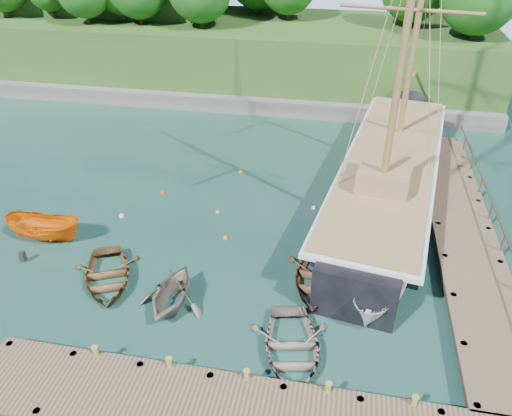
# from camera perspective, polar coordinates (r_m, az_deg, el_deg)

# --- Properties ---
(ground) EXTENTS (160.00, 160.00, 0.00)m
(ground) POSITION_cam_1_polar(r_m,az_deg,el_deg) (23.74, -3.31, -9.65)
(ground) COLOR #18372A
(ground) RESTS_ON ground
(dock_near) EXTENTS (20.00, 3.20, 1.10)m
(dock_near) POSITION_cam_1_polar(r_m,az_deg,el_deg) (18.85, -1.98, -22.47)
(dock_near) COLOR #463428
(dock_near) RESTS_ON ground
(dock_east) EXTENTS (3.20, 24.00, 1.10)m
(dock_east) POSITION_cam_1_polar(r_m,az_deg,el_deg) (29.40, 22.53, -2.14)
(dock_east) COLOR #463428
(dock_east) RESTS_ON ground
(bollard_0) EXTENTS (0.26, 0.26, 0.45)m
(bollard_0) POSITION_cam_1_polar(r_m,az_deg,el_deg) (21.64, -17.51, -16.77)
(bollard_0) COLOR olive
(bollard_0) RESTS_ON ground
(bollard_1) EXTENTS (0.26, 0.26, 0.45)m
(bollard_1) POSITION_cam_1_polar(r_m,az_deg,el_deg) (20.63, -9.67, -18.50)
(bollard_1) COLOR olive
(bollard_1) RESTS_ON ground
(bollard_2) EXTENTS (0.26, 0.26, 0.45)m
(bollard_2) POSITION_cam_1_polar(r_m,az_deg,el_deg) (20.02, -1.04, -19.99)
(bollard_2) COLOR olive
(bollard_2) RESTS_ON ground
(bollard_3) EXTENTS (0.26, 0.26, 0.45)m
(bollard_3) POSITION_cam_1_polar(r_m,az_deg,el_deg) (19.85, 8.09, -21.09)
(bollard_3) COLOR olive
(bollard_3) RESTS_ON ground
(bollard_4) EXTENTS (0.26, 0.26, 0.45)m
(bollard_4) POSITION_cam_1_polar(r_m,az_deg,el_deg) (20.13, 17.28, -21.70)
(bollard_4) COLOR olive
(bollard_4) RESTS_ON ground
(rowboat_0) EXTENTS (4.86, 5.49, 0.94)m
(rowboat_0) POSITION_cam_1_polar(r_m,az_deg,el_deg) (25.33, -16.58, -8.09)
(rowboat_0) COLOR brown
(rowboat_0) RESTS_ON ground
(rowboat_1) EXTENTS (3.35, 3.82, 1.91)m
(rowboat_1) POSITION_cam_1_polar(r_m,az_deg,el_deg) (23.40, -9.47, -10.88)
(rowboat_1) COLOR #686156
(rowboat_1) RESTS_ON ground
(rowboat_2) EXTENTS (3.64, 4.96, 1.00)m
(rowboat_2) POSITION_cam_1_polar(r_m,az_deg,el_deg) (24.35, 7.04, -8.61)
(rowboat_2) COLOR brown
(rowboat_2) RESTS_ON ground
(rowboat_3) EXTENTS (4.24, 5.30, 0.98)m
(rowboat_3) POSITION_cam_1_polar(r_m,az_deg,el_deg) (21.11, 4.02, -16.44)
(rowboat_3) COLOR #6A6055
(rowboat_3) RESTS_ON ground
(motorboat_orange) EXTENTS (4.35, 1.75, 1.66)m
(motorboat_orange) POSITION_cam_1_polar(r_m,az_deg,el_deg) (29.34, -22.75, -3.31)
(motorboat_orange) COLOR #E05E05
(motorboat_orange) RESTS_ON ground
(cabin_boat_white) EXTENTS (3.32, 4.91, 1.78)m
(cabin_boat_white) POSITION_cam_1_polar(r_m,az_deg,el_deg) (23.66, 13.93, -10.96)
(cabin_boat_white) COLOR white
(cabin_boat_white) RESTS_ON ground
(schooner) EXTENTS (8.62, 28.62, 21.27)m
(schooner) POSITION_cam_1_polar(r_m,az_deg,el_deg) (31.07, 14.82, 2.91)
(schooner) COLOR black
(schooner) RESTS_ON ground
(mooring_buoy_0) EXTENTS (0.32, 0.32, 0.32)m
(mooring_buoy_0) POSITION_cam_1_polar(r_m,az_deg,el_deg) (29.96, -15.10, -0.94)
(mooring_buoy_0) COLOR silver
(mooring_buoy_0) RESTS_ON ground
(mooring_buoy_1) EXTENTS (0.28, 0.28, 0.28)m
(mooring_buoy_1) POSITION_cam_1_polar(r_m,az_deg,el_deg) (29.37, -4.41, -0.52)
(mooring_buoy_1) COLOR orange
(mooring_buoy_1) RESTS_ON ground
(mooring_buoy_2) EXTENTS (0.30, 0.30, 0.30)m
(mooring_buoy_2) POSITION_cam_1_polar(r_m,az_deg,el_deg) (27.17, -3.49, -3.50)
(mooring_buoy_2) COLOR #D45E1F
(mooring_buoy_2) RESTS_ON ground
(mooring_buoy_3) EXTENTS (0.28, 0.28, 0.28)m
(mooring_buoy_3) POSITION_cam_1_polar(r_m,az_deg,el_deg) (29.89, 6.63, -0.02)
(mooring_buoy_3) COLOR silver
(mooring_buoy_3) RESTS_ON ground
(mooring_buoy_4) EXTENTS (0.28, 0.28, 0.28)m
(mooring_buoy_4) POSITION_cam_1_polar(r_m,az_deg,el_deg) (31.74, -10.64, 1.67)
(mooring_buoy_4) COLOR #F62800
(mooring_buoy_4) RESTS_ON ground
(mooring_buoy_5) EXTENTS (0.29, 0.29, 0.29)m
(mooring_buoy_5) POSITION_cam_1_polar(r_m,az_deg,el_deg) (33.59, -1.73, 4.06)
(mooring_buoy_5) COLOR #E55D05
(mooring_buoy_5) RESTS_ON ground
(headland) EXTENTS (51.00, 19.31, 12.90)m
(headland) POSITION_cam_1_polar(r_m,az_deg,el_deg) (52.55, -9.50, 20.47)
(headland) COLOR #474744
(headland) RESTS_ON ground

